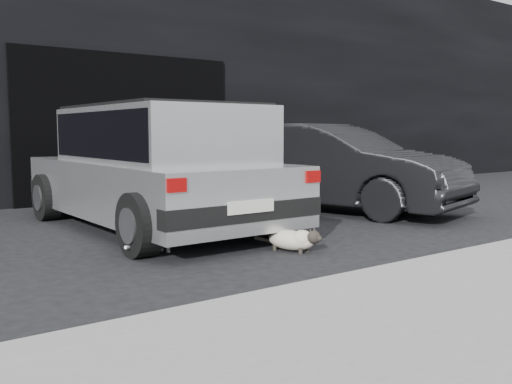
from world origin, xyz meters
TOP-DOWN VIEW (x-y plane):
  - ground at (0.00, 0.00)m, footprint 80.00×80.00m
  - building_facade at (1.00, 6.00)m, footprint 34.00×4.00m
  - garage_opening at (1.00, 3.99)m, footprint 4.00×0.10m
  - curb at (1.00, -2.60)m, footprint 18.00×0.25m
  - silver_hatchback at (0.02, 0.89)m, footprint 2.14×4.23m
  - second_car at (2.98, 0.84)m, footprint 2.51×4.33m
  - cat_siamese at (0.52, -1.21)m, footprint 0.42×0.74m
  - cat_white at (-0.66, -0.44)m, footprint 0.67×0.31m

SIDE VIEW (x-z plane):
  - ground at x=0.00m, z-range 0.00..0.00m
  - curb at x=1.00m, z-range 0.00..0.12m
  - cat_siamese at x=0.52m, z-range -0.01..0.26m
  - cat_white at x=-0.66m, z-range 0.00..0.32m
  - second_car at x=2.98m, z-range 0.00..1.35m
  - silver_hatchback at x=0.02m, z-range 0.07..1.62m
  - garage_opening at x=1.00m, z-range 0.00..2.60m
  - building_facade at x=1.00m, z-range 0.00..5.00m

